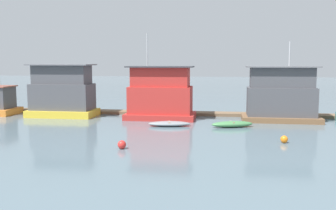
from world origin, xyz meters
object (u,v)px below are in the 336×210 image
Objects in this scene: houseboat_red at (161,95)px; buoy_red at (122,145)px; houseboat_brown at (281,97)px; dinghy_green at (232,124)px; mooring_post_far_right at (292,112)px; houseboat_yellow at (62,93)px; mooring_post_near_right at (186,108)px; dinghy_grey at (169,124)px; buoy_orange at (284,139)px.

buoy_red is (-0.36, -12.78, -2.04)m from houseboat_red.
houseboat_brown reaches higher than dinghy_green.
houseboat_red is 12.78m from mooring_post_far_right.
houseboat_yellow reaches higher than mooring_post_near_right.
mooring_post_near_right reaches higher than dinghy_grey.
houseboat_brown is at bearing 48.04° from buoy_red.
houseboat_red is 16.21× the size of buoy_orange.
houseboat_yellow reaches higher than dinghy_green.
houseboat_brown reaches higher than mooring_post_far_right.
houseboat_red is 3.24m from mooring_post_near_right.
mooring_post_near_right is 3.29× the size of buoy_red.
dinghy_green is at bearing 3.11° from dinghy_grey.
buoy_red is (-12.90, -14.60, -0.40)m from mooring_post_far_right.
dinghy_grey is 2.75× the size of mooring_post_far_right.
houseboat_red is (10.00, -0.17, -0.05)m from houseboat_yellow.
dinghy_green is (16.73, -3.98, -2.11)m from houseboat_yellow.
dinghy_green is (6.73, -3.81, -2.05)m from houseboat_red.
dinghy_grey is (-9.79, -4.18, -2.06)m from houseboat_brown.
houseboat_yellow is at bearing 126.66° from buoy_red.
buoy_orange is at bearing -55.48° from mooring_post_near_right.
dinghy_green is 7.46× the size of buoy_orange.
houseboat_red is 2.19× the size of dinghy_grey.
dinghy_grey is 2.08× the size of mooring_post_near_right.
houseboat_brown is 1.95× the size of dinghy_green.
houseboat_brown is 9.86m from buoy_orange.
houseboat_brown is 6.27m from dinghy_green.
dinghy_green is at bearing 120.35° from buoy_orange.
mooring_post_far_right is (11.13, 5.91, 0.46)m from dinghy_grey.
buoy_red is at bearing -128.27° from dinghy_green.
houseboat_yellow reaches higher than buoy_red.
buoy_red is (-7.08, -8.98, 0.02)m from dinghy_green.
dinghy_grey is at bearing 78.45° from buoy_red.
buoy_orange is at bearing -43.36° from houseboat_red.
houseboat_red is at bearing 150.50° from dinghy_green.
houseboat_brown is 2.71m from mooring_post_far_right.
dinghy_green is at bearing -29.50° from houseboat_red.
houseboat_brown is at bearing -10.99° from mooring_post_near_right.
houseboat_brown is (21.21, -0.09, -0.09)m from houseboat_yellow.
mooring_post_far_right reaches higher than dinghy_grey.
mooring_post_far_right is at bearing 77.61° from buoy_orange.
buoy_orange is 0.92× the size of buoy_red.
houseboat_yellow is 12.38m from dinghy_grey.
buoy_red is (-2.63, -14.60, -0.62)m from mooring_post_near_right.
buoy_orange reaches higher than dinghy_grey.
houseboat_yellow is 12.47m from mooring_post_near_right.
houseboat_yellow is 12.22× the size of buoy_red.
dinghy_grey is at bearing -70.87° from houseboat_red.
dinghy_green is 2.78× the size of mooring_post_far_right.
houseboat_yellow is 22.67m from mooring_post_far_right.
buoy_orange is at bearing -32.04° from dinghy_grey.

